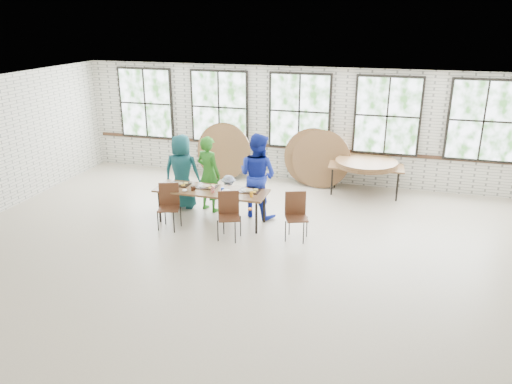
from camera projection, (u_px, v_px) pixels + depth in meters
The scene contains 13 objects.
room at pixel (299, 113), 12.88m from camera, with size 12.00×12.00×12.00m.
dining_table at pixel (211, 192), 10.56m from camera, with size 2.41×0.82×0.74m.
chair_near_left at pixel (169, 202), 10.37m from camera, with size 0.53×0.52×0.95m.
chair_near_right at pixel (229, 211), 9.90m from camera, with size 0.54×0.53×0.95m.
chair_spare at pixel (296, 211), 9.87m from camera, with size 0.54×0.53×0.95m.
adult_teal at pixel (182, 172), 11.34m from camera, with size 0.84×0.55×1.72m, color #16544E.
adult_green at pixel (209, 174), 11.16m from camera, with size 0.63×0.41×1.73m, color #28741E.
toddler at pixel (229, 194), 11.19m from camera, with size 0.56×0.32×0.87m, color #112136.
adult_blue at pixel (258, 175), 10.84m from camera, with size 0.91×0.71×1.87m, color #1729A2.
storage_table at pixel (366, 168), 12.22m from camera, with size 1.84×0.85×0.74m.
tabletop_clutter at pixel (215, 189), 10.50m from camera, with size 2.03×0.60×0.11m.
round_tops_stacked at pixel (366, 163), 12.18m from camera, with size 1.50×1.50×0.13m.
round_tops_leaning at pixel (269, 155), 13.18m from camera, with size 4.19×0.45×1.49m.
Camera 1 is at (2.49, -8.18, 4.26)m, focal length 35.00 mm.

